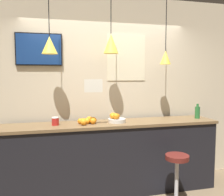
{
  "coord_description": "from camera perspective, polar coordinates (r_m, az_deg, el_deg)",
  "views": [
    {
      "loc": [
        -0.86,
        -2.76,
        1.71
      ],
      "look_at": [
        0.0,
        0.64,
        1.38
      ],
      "focal_mm": 40.0,
      "sensor_mm": 36.0,
      "label": 1
    }
  ],
  "objects": [
    {
      "name": "orange_pile",
      "position": [
        3.5,
        -5.5,
        -5.17
      ],
      "size": [
        0.27,
        0.3,
        0.09
      ],
      "color": "orange",
      "rests_on": "service_counter"
    },
    {
      "name": "pendant_lamp_right",
      "position": [
        3.86,
        12.13,
        9.14
      ],
      "size": [
        0.16,
        0.16,
        0.94
      ],
      "color": "black"
    },
    {
      "name": "wall_poster",
      "position": [
        3.94,
        3.3,
        9.19
      ],
      "size": [
        0.62,
        0.01,
        0.71
      ],
      "color": "beige"
    },
    {
      "name": "service_counter",
      "position": [
        3.7,
        0.0,
        -13.41
      ],
      "size": [
        3.1,
        0.55,
        1.03
      ],
      "color": "black",
      "rests_on": "ground_plane"
    },
    {
      "name": "back_wall",
      "position": [
        3.89,
        -1.4,
        1.57
      ],
      "size": [
        8.0,
        0.06,
        2.9
      ],
      "color": "beige",
      "rests_on": "ground_plane"
    },
    {
      "name": "juice_bottle",
      "position": [
        4.1,
        18.93,
        -3.09
      ],
      "size": [
        0.08,
        0.08,
        0.23
      ],
      "color": "#286B33",
      "rests_on": "service_counter"
    },
    {
      "name": "spread_jar",
      "position": [
        3.45,
        -12.83,
        -5.19
      ],
      "size": [
        0.1,
        0.1,
        0.11
      ],
      "color": "red",
      "rests_on": "service_counter"
    },
    {
      "name": "mounted_tv",
      "position": [
        3.75,
        -16.35,
        10.63
      ],
      "size": [
        0.64,
        0.04,
        0.46
      ],
      "color": "black"
    },
    {
      "name": "bar_stool",
      "position": [
        3.5,
        14.56,
        -16.83
      ],
      "size": [
        0.43,
        0.43,
        0.67
      ],
      "color": "#B7B7BC",
      "rests_on": "ground_plane"
    },
    {
      "name": "hanging_menu_board",
      "position": [
        3.25,
        -4.26,
        2.81
      ],
      "size": [
        0.24,
        0.01,
        0.17
      ],
      "color": "silver"
    },
    {
      "name": "fruit_bowl",
      "position": [
        3.58,
        0.87,
        -4.71
      ],
      "size": [
        0.25,
        0.25,
        0.14
      ],
      "color": "beige",
      "rests_on": "service_counter"
    },
    {
      "name": "pendant_lamp_middle",
      "position": [
        3.59,
        -0.23,
        12.36
      ],
      "size": [
        0.21,
        0.21,
        0.8
      ],
      "color": "black"
    },
    {
      "name": "pendant_lamp_left",
      "position": [
        3.48,
        -14.09,
        11.68
      ],
      "size": [
        0.21,
        0.21,
        0.82
      ],
      "color": "black"
    }
  ]
}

